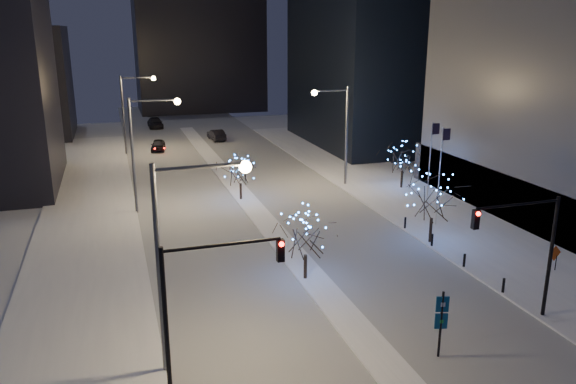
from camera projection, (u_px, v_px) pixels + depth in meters
name	position (u px, v px, depth m)	size (l,w,h in m)	color
ground	(379.00, 358.00, 27.24)	(160.00, 160.00, 0.00)	silver
road	(230.00, 181.00, 59.31)	(20.00, 130.00, 0.02)	#9EA3AC
median	(241.00, 193.00, 54.71)	(2.00, 80.00, 0.15)	white
east_sidewalk	(431.00, 209.00, 49.89)	(10.00, 90.00, 0.15)	white
west_sidewalk	(87.00, 245.00, 41.50)	(8.00, 90.00, 0.15)	white
filler_west_far	(4.00, 83.00, 81.65)	(18.00, 16.00, 16.00)	black
horizon_block	(197.00, 0.00, 107.47)	(24.00, 14.00, 42.00)	black
street_lamp_w_near	(182.00, 239.00, 24.69)	(4.40, 0.56, 10.00)	#595E66
street_lamp_w_mid	(144.00, 139.00, 47.60)	(4.40, 0.56, 10.00)	#595E66
street_lamp_w_far	(131.00, 104.00, 70.51)	(4.40, 0.56, 10.00)	#595E66
street_lamp_east	(338.00, 123.00, 55.87)	(3.90, 0.56, 10.00)	#595E66
traffic_signal_west	(202.00, 293.00, 23.48)	(5.26, 0.43, 7.00)	black
traffic_signal_east	(529.00, 240.00, 29.43)	(5.26, 0.43, 7.00)	black
flagpoles	(435.00, 165.00, 45.59)	(1.35, 2.60, 8.00)	silver
bollards	(447.00, 250.00, 39.19)	(0.16, 12.16, 0.90)	black
car_near	(158.00, 145.00, 74.23)	(1.73, 4.31, 1.47)	black
car_mid	(216.00, 135.00, 81.42)	(1.64, 4.71, 1.55)	black
car_far	(155.00, 123.00, 91.82)	(2.26, 5.56, 1.61)	black
holiday_tree_median_near	(306.00, 234.00, 34.96)	(4.07, 4.07, 4.63)	black
holiday_tree_median_far	(240.00, 171.00, 51.83)	(3.20, 3.20, 4.09)	black
holiday_tree_plaza_near	(433.00, 197.00, 40.97)	(4.75, 4.75, 5.46)	black
holiday_tree_plaza_far	(403.00, 158.00, 55.64)	(3.95, 3.95, 4.63)	black
wayfinding_sign	(441.00, 317.00, 26.82)	(0.61, 0.25, 3.47)	black
construction_sign	(555.00, 256.00, 36.60)	(1.05, 0.18, 1.74)	black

